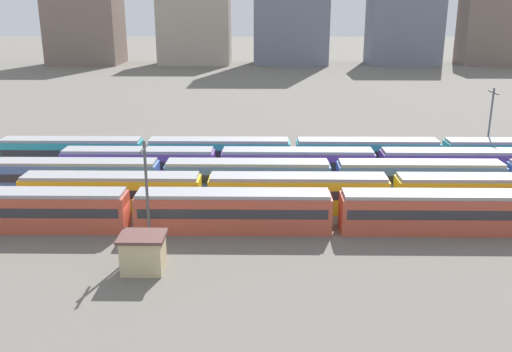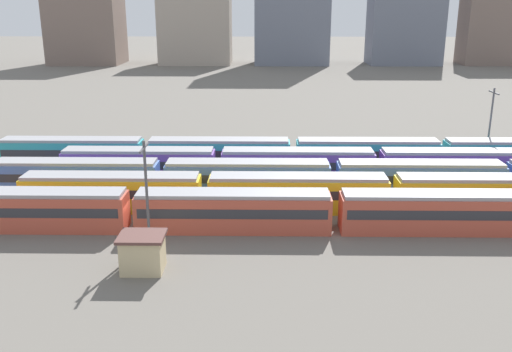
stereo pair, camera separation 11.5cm
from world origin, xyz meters
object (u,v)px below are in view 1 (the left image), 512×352
Objects in this scene: train_track_2 at (333,177)px; signal_hut at (143,252)px; catenary_pole_0 at (147,188)px; train_track_4 at (441,154)px; catenary_pole_1 at (490,122)px; train_track_0 at (336,211)px.

train_track_2 is 25.45m from signal_hut.
signal_hut is (0.56, -5.25, -3.63)m from catenary_pole_0.
catenary_pole_1 reaches higher than train_track_4.
catenary_pole_0 is at bearing 96.11° from signal_hut.
signal_hut is (-32.08, -29.23, -0.35)m from train_track_4.
train_track_2 is 0.66× the size of train_track_4.
train_track_4 is 43.40m from signal_hut.
train_track_0 is 17.28m from catenary_pole_0.
train_track_4 is (14.96, 10.40, 0.00)m from train_track_2.
train_track_2 is at bearing 84.43° from train_track_0.
train_track_2 is 20.75× the size of signal_hut.
train_track_2 is 7.56× the size of catenary_pole_1.
catenary_pole_0 is at bearing -145.84° from catenary_pole_1.
train_track_0 is at bearing -95.57° from train_track_2.
signal_hut is at bearing -152.37° from train_track_0.
catenary_pole_1 reaches higher than signal_hut.
train_track_4 is at bearing 36.30° from catenary_pole_0.
signal_hut is at bearing -140.53° from catenary_pole_1.
catenary_pole_1 is (21.75, 13.18, 3.59)m from train_track_2.
train_track_4 reaches higher than signal_hut.
train_track_2 is at bearing -145.20° from train_track_4.
train_track_4 is (15.98, 20.80, 0.00)m from train_track_0.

